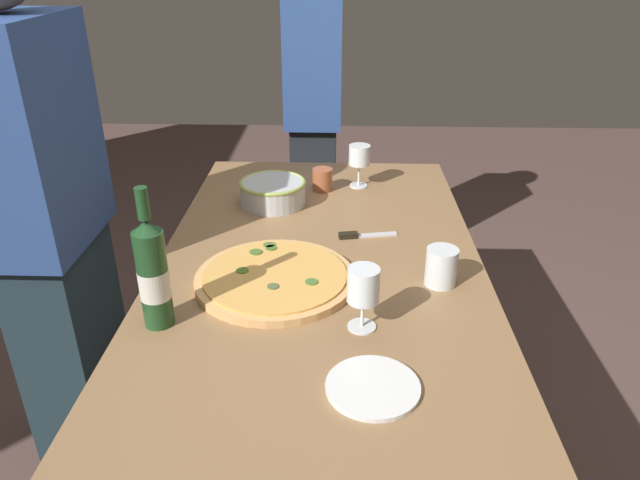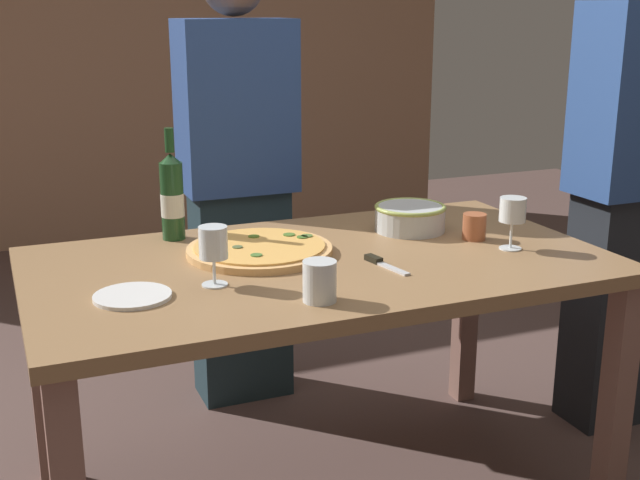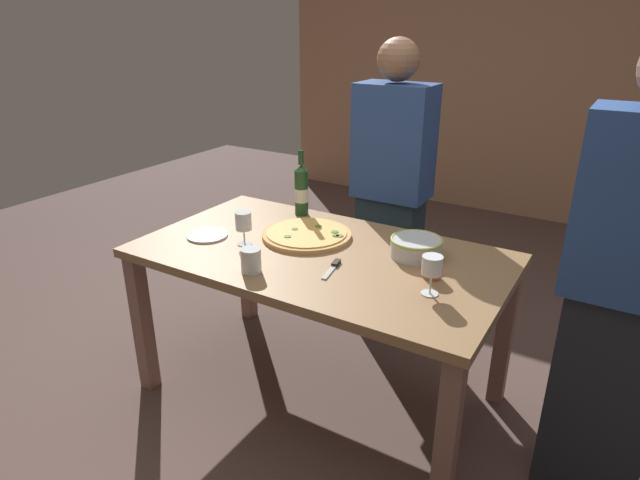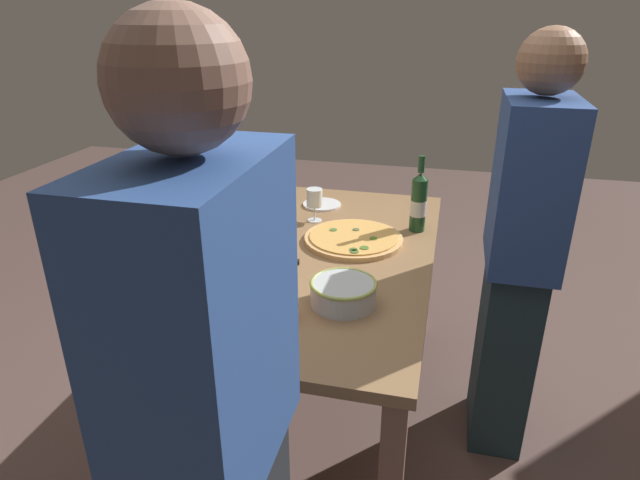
{
  "view_description": "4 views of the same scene",
  "coord_description": "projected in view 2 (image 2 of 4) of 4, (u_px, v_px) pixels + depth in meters",
  "views": [
    {
      "loc": [
        -1.45,
        -0.05,
        1.54
      ],
      "look_at": [
        0.0,
        0.0,
        0.8
      ],
      "focal_mm": 32.95,
      "sensor_mm": 36.0,
      "label": 1
    },
    {
      "loc": [
        -0.83,
        -2.02,
        1.43
      ],
      "look_at": [
        0.0,
        0.0,
        0.8
      ],
      "focal_mm": 46.0,
      "sensor_mm": 36.0,
      "label": 2
    },
    {
      "loc": [
        1.12,
        -1.84,
        1.7
      ],
      "look_at": [
        0.0,
        0.0,
        0.8
      ],
      "focal_mm": 30.18,
      "sensor_mm": 36.0,
      "label": 3
    },
    {
      "loc": [
        1.92,
        0.47,
        1.67
      ],
      "look_at": [
        0.0,
        0.0,
        0.8
      ],
      "focal_mm": 30.27,
      "sensor_mm": 36.0,
      "label": 4
    }
  ],
  "objects": [
    {
      "name": "dining_table",
      "position": [
        320.0,
        290.0,
        2.31
      ],
      "size": [
        1.6,
        0.9,
        0.75
      ],
      "color": "olive",
      "rests_on": "ground"
    },
    {
      "name": "brick_wall_back",
      "position": [
        120.0,
        38.0,
        5.0
      ],
      "size": [
        4.29,
        0.16,
        2.49
      ],
      "primitive_type": "cube",
      "color": "tan",
      "rests_on": "ground"
    },
    {
      "name": "cup_ceramic",
      "position": [
        474.0,
        227.0,
        2.47
      ],
      "size": [
        0.07,
        0.07,
        0.08
      ],
      "primitive_type": "cylinder",
      "color": "#A75835",
      "rests_on": "dining_table"
    },
    {
      "name": "wine_glass_by_bottle",
      "position": [
        213.0,
        246.0,
        2.04
      ],
      "size": [
        0.07,
        0.07,
        0.15
      ],
      "color": "white",
      "rests_on": "dining_table"
    },
    {
      "name": "pizza_knife",
      "position": [
        381.0,
        263.0,
        2.23
      ],
      "size": [
        0.05,
        0.18,
        0.02
      ],
      "color": "silver",
      "rests_on": "dining_table"
    },
    {
      "name": "pizza",
      "position": [
        260.0,
        249.0,
        2.33
      ],
      "size": [
        0.42,
        0.42,
        0.03
      ],
      "color": "#E1A966",
      "rests_on": "dining_table"
    },
    {
      "name": "side_plate",
      "position": [
        132.0,
        296.0,
        1.98
      ],
      "size": [
        0.19,
        0.19,
        0.01
      ],
      "primitive_type": "cylinder",
      "color": "white",
      "rests_on": "dining_table"
    },
    {
      "name": "cup_amber",
      "position": [
        320.0,
        281.0,
        1.95
      ],
      "size": [
        0.08,
        0.08,
        0.1
      ],
      "primitive_type": "cylinder",
      "color": "white",
      "rests_on": "dining_table"
    },
    {
      "name": "wine_bottle",
      "position": [
        172.0,
        196.0,
        2.45
      ],
      "size": [
        0.07,
        0.07,
        0.34
      ],
      "color": "#1E4723",
      "rests_on": "dining_table"
    },
    {
      "name": "wine_glass_near_pizza",
      "position": [
        513.0,
        211.0,
        2.35
      ],
      "size": [
        0.08,
        0.08,
        0.15
      ],
      "color": "white",
      "rests_on": "dining_table"
    },
    {
      "name": "serving_bowl",
      "position": [
        410.0,
        217.0,
        2.57
      ],
      "size": [
        0.22,
        0.22,
        0.08
      ],
      "color": "silver",
      "rests_on": "dining_table"
    },
    {
      "name": "person_guest_left",
      "position": [
        633.0,
        185.0,
        2.75
      ],
      "size": [
        0.41,
        0.24,
        1.68
      ],
      "rotation": [
        0.0,
        0.0,
        -3.08
      ],
      "color": "#21252A",
      "rests_on": "ground"
    },
    {
      "name": "person_host",
      "position": [
        238.0,
        184.0,
        2.94
      ],
      "size": [
        0.4,
        0.24,
        1.61
      ],
      "rotation": [
        0.0,
        0.0,
        -1.56
      ],
      "color": "#1E3139",
      "rests_on": "ground"
    }
  ]
}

